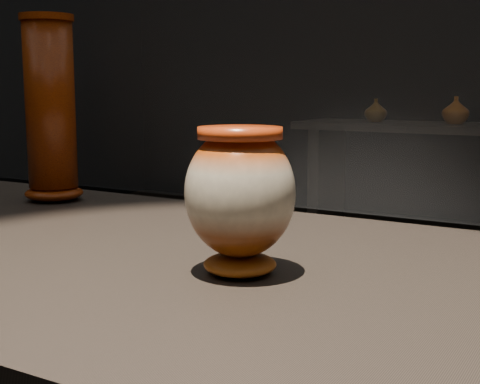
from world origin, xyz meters
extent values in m
cube|color=black|center=(0.00, 0.00, 0.88)|extent=(2.00, 0.80, 0.05)
ellipsoid|color=#682B09|center=(0.17, -0.04, 0.91)|extent=(0.12, 0.12, 0.03)
ellipsoid|color=beige|center=(0.17, -0.04, 1.01)|extent=(0.18, 0.18, 0.17)
cylinder|color=#BF4A12|center=(0.17, -0.04, 1.09)|extent=(0.14, 0.14, 0.02)
ellipsoid|color=#A6390B|center=(-0.47, 0.25, 0.92)|extent=(0.16, 0.16, 0.03)
cylinder|color=#A6390B|center=(-0.47, 0.25, 1.11)|extent=(0.13, 0.13, 0.35)
cylinder|color=#A6390B|center=(-0.47, 0.25, 1.29)|extent=(0.14, 0.14, 0.01)
cube|color=black|center=(-0.42, 3.67, 0.88)|extent=(2.00, 0.60, 0.05)
cube|color=black|center=(-1.27, 3.67, 0.42)|extent=(0.08, 0.50, 0.85)
imported|color=brown|center=(-0.90, 3.62, 0.98)|extent=(0.21, 0.21, 0.16)
imported|color=#682B09|center=(-0.38, 3.66, 0.99)|extent=(0.20, 0.20, 0.18)
camera|label=1|loc=(0.61, -0.78, 1.15)|focal=50.00mm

